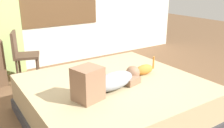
{
  "coord_description": "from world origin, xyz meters",
  "views": [
    {
      "loc": [
        -1.56,
        -2.27,
        1.61
      ],
      "look_at": [
        0.03,
        0.16,
        0.63
      ],
      "focal_mm": 39.64,
      "sensor_mm": 36.0,
      "label": 1
    }
  ],
  "objects_px": {
    "bed": "(114,101)",
    "chair_by_desk": "(22,53)",
    "person_lying": "(108,81)",
    "cat": "(143,70)"
  },
  "relations": [
    {
      "from": "bed",
      "to": "person_lying",
      "type": "relative_size",
      "value": 2.13
    },
    {
      "from": "cat",
      "to": "chair_by_desk",
      "type": "distance_m",
      "value": 2.04
    },
    {
      "from": "bed",
      "to": "chair_by_desk",
      "type": "bearing_deg",
      "value": 109.15
    },
    {
      "from": "person_lying",
      "to": "chair_by_desk",
      "type": "bearing_deg",
      "value": 102.37
    },
    {
      "from": "chair_by_desk",
      "to": "cat",
      "type": "bearing_deg",
      "value": -59.06
    },
    {
      "from": "bed",
      "to": "cat",
      "type": "relative_size",
      "value": 5.59
    },
    {
      "from": "cat",
      "to": "chair_by_desk",
      "type": "bearing_deg",
      "value": 120.94
    },
    {
      "from": "bed",
      "to": "chair_by_desk",
      "type": "relative_size",
      "value": 2.33
    },
    {
      "from": "bed",
      "to": "cat",
      "type": "height_order",
      "value": "cat"
    },
    {
      "from": "bed",
      "to": "person_lying",
      "type": "distance_m",
      "value": 0.43
    }
  ]
}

